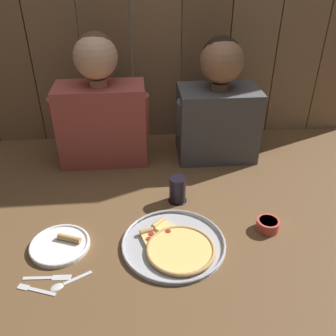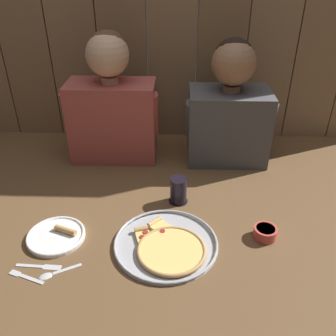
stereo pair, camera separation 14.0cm
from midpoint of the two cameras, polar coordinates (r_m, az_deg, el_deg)
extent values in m
plane|color=brown|center=(1.43, 2.70, -8.36)|extent=(3.20, 3.20, 0.00)
cylinder|color=#B2B2B7|center=(1.33, 2.83, -11.95)|extent=(0.37, 0.37, 0.01)
torus|color=#B2B2B7|center=(1.32, 2.84, -11.70)|extent=(0.37, 0.37, 0.01)
cylinder|color=#B23823|center=(1.30, 3.73, -12.93)|extent=(0.23, 0.23, 0.00)
cylinder|color=#F4D170|center=(1.30, 3.74, -12.78)|extent=(0.23, 0.23, 0.01)
torus|color=tan|center=(1.30, 3.74, -12.78)|extent=(0.24, 0.24, 0.01)
cube|color=#F4D170|center=(1.35, -0.88, -10.71)|extent=(0.07, 0.08, 0.01)
cylinder|color=tan|center=(1.37, -1.23, -9.63)|extent=(0.05, 0.03, 0.02)
cylinder|color=#A3281E|center=(1.36, -0.53, -10.09)|extent=(0.02, 0.02, 0.00)
cylinder|color=#A3281E|center=(1.34, -1.01, -10.81)|extent=(0.02, 0.02, 0.00)
cube|color=#F4D170|center=(1.38, 2.00, -9.46)|extent=(0.10, 0.10, 0.01)
cylinder|color=tan|center=(1.40, 0.77, -8.50)|extent=(0.06, 0.06, 0.02)
cylinder|color=#A3281E|center=(1.36, 2.13, -9.92)|extent=(0.02, 0.02, 0.00)
cylinder|color=white|center=(1.40, -14.30, -10.43)|extent=(0.21, 0.21, 0.01)
torus|color=white|center=(1.39, -14.33, -10.25)|extent=(0.21, 0.21, 0.01)
cylinder|color=tan|center=(1.39, -12.89, -9.55)|extent=(0.09, 0.05, 0.02)
cylinder|color=black|center=(1.53, 4.24, -5.18)|extent=(0.08, 0.08, 0.01)
cylinder|color=black|center=(1.50, 4.32, -3.48)|extent=(0.07, 0.07, 0.11)
cylinder|color=#CC4C42|center=(1.41, 17.72, -9.69)|extent=(0.09, 0.09, 0.04)
cylinder|color=#B23823|center=(1.40, 17.79, -9.36)|extent=(0.07, 0.07, 0.02)
cube|color=silver|center=(1.28, -17.57, -16.27)|extent=(0.09, 0.04, 0.01)
cube|color=silver|center=(1.31, -19.90, -15.26)|extent=(0.04, 0.03, 0.01)
cube|color=silver|center=(1.32, -17.89, -14.41)|extent=(0.10, 0.02, 0.01)
cube|color=silver|center=(1.29, -14.59, -14.89)|extent=(0.06, 0.03, 0.00)
cube|color=silver|center=(1.28, -12.34, -15.25)|extent=(0.09, 0.05, 0.01)
ellipsoid|color=silver|center=(1.27, -15.48, -16.00)|extent=(0.05, 0.05, 0.01)
cube|color=#AD4C47|center=(1.77, -6.29, 7.20)|extent=(0.41, 0.20, 0.38)
cylinder|color=#DBAD8E|center=(1.69, -6.70, 13.49)|extent=(0.08, 0.08, 0.03)
sphere|color=#DBAD8E|center=(1.66, -6.95, 17.09)|extent=(0.19, 0.19, 0.19)
sphere|color=brown|center=(1.67, -6.91, 17.68)|extent=(0.18, 0.18, 0.18)
cylinder|color=#AD4C47|center=(1.75, -12.58, 8.30)|extent=(0.08, 0.12, 0.22)
cylinder|color=#AD4C47|center=(1.69, -0.38, 8.35)|extent=(0.08, 0.11, 0.22)
cube|color=#4C4C51|center=(1.79, 11.56, 6.39)|extent=(0.37, 0.24, 0.35)
cylinder|color=#9E7051|center=(1.72, 12.24, 12.04)|extent=(0.08, 0.08, 0.03)
sphere|color=#9E7051|center=(1.68, 12.69, 15.64)|extent=(0.20, 0.20, 0.20)
sphere|color=black|center=(1.69, 12.67, 16.26)|extent=(0.18, 0.18, 0.18)
cylinder|color=#4C4C51|center=(1.71, 6.36, 7.55)|extent=(0.08, 0.13, 0.20)
cylinder|color=#4C4C51|center=(1.77, 17.32, 7.12)|extent=(0.08, 0.13, 0.20)
cube|color=#836445|center=(1.99, -20.59, 23.35)|extent=(0.24, 0.03, 1.38)
cube|color=#87684A|center=(1.92, -13.16, 24.16)|extent=(0.24, 0.03, 1.38)
cube|color=#846547|center=(1.88, -5.20, 24.62)|extent=(0.24, 0.03, 1.38)
cube|color=#896B4C|center=(1.87, 3.03, 24.65)|extent=(0.24, 0.03, 1.38)
cube|color=brown|center=(1.89, 11.20, 24.23)|extent=(0.24, 0.03, 1.38)
cube|color=#8B6D4E|center=(1.94, 18.99, 23.43)|extent=(0.24, 0.03, 1.38)
cube|color=#8A6B4D|center=(2.02, 26.16, 22.33)|extent=(0.24, 0.03, 1.38)
camera|label=1|loc=(0.07, -87.14, 1.78)|focal=39.09mm
camera|label=2|loc=(0.07, 92.86, -1.78)|focal=39.09mm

